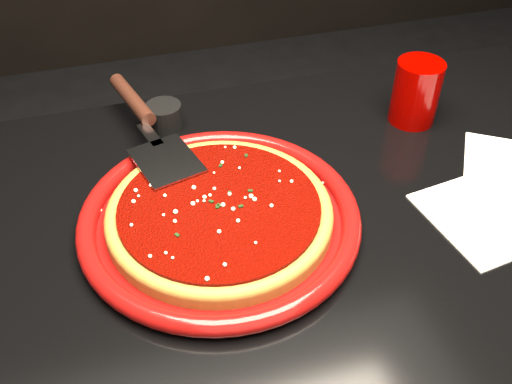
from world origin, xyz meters
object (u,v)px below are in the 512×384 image
Objects in this scene: table at (286,384)px; plate at (220,217)px; pizza_server at (149,124)px; cup at (416,92)px; ramekin at (164,117)px.

plate is (-0.09, 0.05, 0.39)m from table.
table is 0.52m from pizza_server.
cup is (0.28, 0.21, 0.43)m from table.
ramekin is (0.03, 0.05, -0.03)m from pizza_server.
table is at bearing -72.81° from pizza_server.
table is 3.42× the size of pizza_server.
table is 0.51m from ramekin.
pizza_server is (-0.06, 0.20, 0.03)m from plate.
pizza_server is at bearing 174.76° from cup.
cup reaches higher than ramekin.
plate is 0.21m from pizza_server.
cup reaches higher than pizza_server.
ramekin is at bearing 112.73° from table.
ramekin is (-0.13, 0.30, 0.40)m from table.
ramekin is at bearing 97.71° from plate.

